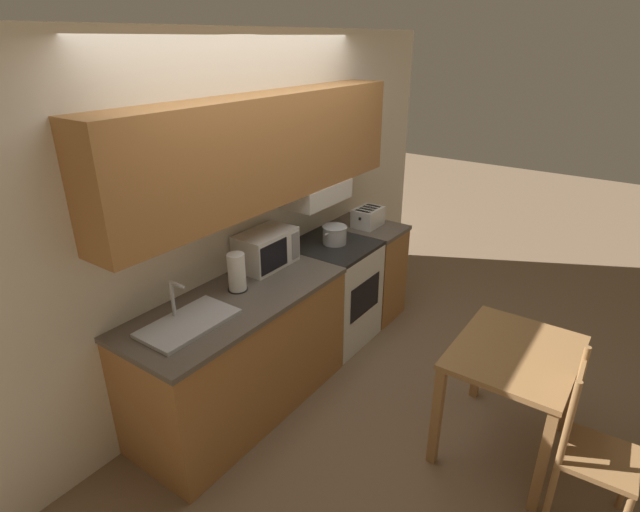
{
  "coord_description": "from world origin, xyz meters",
  "views": [
    {
      "loc": [
        -2.62,
        -2.47,
        2.49
      ],
      "look_at": [
        0.05,
        -0.59,
        1.04
      ],
      "focal_mm": 28.0,
      "sensor_mm": 36.0,
      "label": 1
    }
  ],
  "objects_px": {
    "cooking_pot": "(335,234)",
    "sink_basin": "(188,322)",
    "paper_towel_roll": "(237,272)",
    "stove_range": "(332,292)",
    "microwave": "(266,249)",
    "toaster": "(368,217)",
    "chair_left_of_table": "(590,451)",
    "dining_table": "(513,367)"
  },
  "relations": [
    {
      "from": "toaster",
      "to": "paper_towel_roll",
      "type": "relative_size",
      "value": 1.08
    },
    {
      "from": "microwave",
      "to": "toaster",
      "type": "bearing_deg",
      "value": -9.14
    },
    {
      "from": "cooking_pot",
      "to": "sink_basin",
      "type": "bearing_deg",
      "value": 180.0
    },
    {
      "from": "stove_range",
      "to": "toaster",
      "type": "xyz_separation_m",
      "value": [
        0.55,
        -0.02,
        0.53
      ]
    },
    {
      "from": "cooking_pot",
      "to": "paper_towel_roll",
      "type": "height_order",
      "value": "paper_towel_roll"
    },
    {
      "from": "cooking_pot",
      "to": "sink_basin",
      "type": "xyz_separation_m",
      "value": [
        -1.58,
        0.0,
        -0.06
      ]
    },
    {
      "from": "cooking_pot",
      "to": "chair_left_of_table",
      "type": "relative_size",
      "value": 0.3
    },
    {
      "from": "toaster",
      "to": "dining_table",
      "type": "bearing_deg",
      "value": -121.54
    },
    {
      "from": "dining_table",
      "to": "microwave",
      "type": "bearing_deg",
      "value": 95.75
    },
    {
      "from": "stove_range",
      "to": "cooking_pot",
      "type": "height_order",
      "value": "cooking_pot"
    },
    {
      "from": "cooking_pot",
      "to": "chair_left_of_table",
      "type": "height_order",
      "value": "cooking_pot"
    },
    {
      "from": "cooking_pot",
      "to": "toaster",
      "type": "xyz_separation_m",
      "value": [
        0.52,
        -0.01,
        0.0
      ]
    },
    {
      "from": "stove_range",
      "to": "paper_towel_roll",
      "type": "relative_size",
      "value": 3.36
    },
    {
      "from": "paper_towel_roll",
      "to": "dining_table",
      "type": "bearing_deg",
      "value": -70.68
    },
    {
      "from": "dining_table",
      "to": "stove_range",
      "type": "bearing_deg",
      "value": 74.81
    },
    {
      "from": "sink_basin",
      "to": "microwave",
      "type": "bearing_deg",
      "value": 10.81
    },
    {
      "from": "cooking_pot",
      "to": "toaster",
      "type": "distance_m",
      "value": 0.52
    },
    {
      "from": "cooking_pot",
      "to": "paper_towel_roll",
      "type": "bearing_deg",
      "value": 176.02
    },
    {
      "from": "microwave",
      "to": "toaster",
      "type": "xyz_separation_m",
      "value": [
        1.19,
        -0.19,
        -0.05
      ]
    },
    {
      "from": "microwave",
      "to": "chair_left_of_table",
      "type": "distance_m",
      "value": 2.4
    },
    {
      "from": "chair_left_of_table",
      "to": "paper_towel_roll",
      "type": "bearing_deg",
      "value": 95.77
    },
    {
      "from": "paper_towel_roll",
      "to": "sink_basin",
      "type": "bearing_deg",
      "value": -171.48
    },
    {
      "from": "sink_basin",
      "to": "paper_towel_roll",
      "type": "xyz_separation_m",
      "value": [
        0.5,
        0.08,
        0.11
      ]
    },
    {
      "from": "microwave",
      "to": "dining_table",
      "type": "distance_m",
      "value": 1.88
    },
    {
      "from": "cooking_pot",
      "to": "stove_range",
      "type": "bearing_deg",
      "value": 176.79
    },
    {
      "from": "microwave",
      "to": "sink_basin",
      "type": "bearing_deg",
      "value": -169.19
    },
    {
      "from": "toaster",
      "to": "dining_table",
      "type": "xyz_separation_m",
      "value": [
        -1.0,
        -1.63,
        -0.36
      ]
    },
    {
      "from": "sink_basin",
      "to": "cooking_pot",
      "type": "bearing_deg",
      "value": -0.0
    },
    {
      "from": "toaster",
      "to": "chair_left_of_table",
      "type": "distance_m",
      "value": 2.55
    },
    {
      "from": "stove_range",
      "to": "chair_left_of_table",
      "type": "relative_size",
      "value": 0.92
    },
    {
      "from": "paper_towel_roll",
      "to": "toaster",
      "type": "bearing_deg",
      "value": -3.2
    },
    {
      "from": "microwave",
      "to": "paper_towel_roll",
      "type": "distance_m",
      "value": 0.43
    },
    {
      "from": "microwave",
      "to": "cooking_pot",
      "type": "bearing_deg",
      "value": -14.93
    },
    {
      "from": "stove_range",
      "to": "sink_basin",
      "type": "height_order",
      "value": "sink_basin"
    },
    {
      "from": "microwave",
      "to": "paper_towel_roll",
      "type": "height_order",
      "value": "microwave"
    },
    {
      "from": "stove_range",
      "to": "toaster",
      "type": "relative_size",
      "value": 3.12
    },
    {
      "from": "toaster",
      "to": "chair_left_of_table",
      "type": "xyz_separation_m",
      "value": [
        -1.28,
        -2.14,
        -0.53
      ]
    },
    {
      "from": "toaster",
      "to": "paper_towel_roll",
      "type": "bearing_deg",
      "value": 176.8
    },
    {
      "from": "stove_range",
      "to": "microwave",
      "type": "bearing_deg",
      "value": 164.53
    },
    {
      "from": "toaster",
      "to": "sink_basin",
      "type": "distance_m",
      "value": 2.11
    },
    {
      "from": "sink_basin",
      "to": "dining_table",
      "type": "distance_m",
      "value": 2.01
    },
    {
      "from": "toaster",
      "to": "chair_left_of_table",
      "type": "height_order",
      "value": "toaster"
    }
  ]
}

